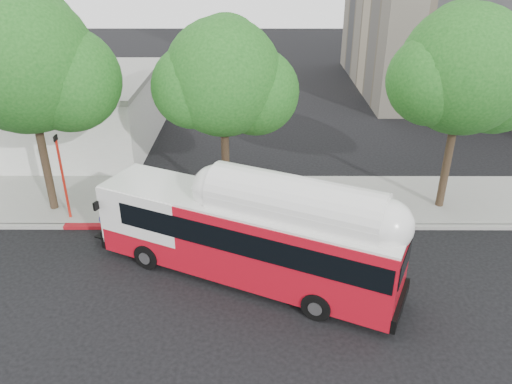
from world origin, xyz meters
TOP-DOWN VIEW (x-y plane):
  - ground at (0.00, 0.00)m, footprint 120.00×120.00m
  - sidewalk at (0.00, 6.50)m, footprint 60.00×5.00m
  - curb_strip at (0.00, 3.90)m, footprint 60.00×0.30m
  - red_curb_segment at (-3.00, 3.90)m, footprint 10.00×0.32m
  - street_tree_left at (-8.53, 5.56)m, footprint 6.67×5.80m
  - street_tree_mid at (-0.59, 6.06)m, footprint 5.75×5.00m
  - street_tree_right at (9.44, 5.86)m, footprint 6.21×5.40m
  - low_commercial_bldg at (-14.00, 14.00)m, footprint 16.20×10.20m
  - transit_bus at (0.09, 0.38)m, footprint 11.77×6.96m
  - signal_pole at (-7.96, 4.63)m, footprint 0.11×0.38m

SIDE VIEW (x-z plane):
  - ground at x=0.00m, z-range 0.00..0.00m
  - sidewalk at x=0.00m, z-range 0.00..0.15m
  - curb_strip at x=0.00m, z-range 0.00..0.15m
  - red_curb_segment at x=-3.00m, z-range 0.00..0.16m
  - transit_bus at x=0.09m, z-range -0.12..3.44m
  - signal_pole at x=-7.96m, z-range 0.05..4.08m
  - low_commercial_bldg at x=-14.00m, z-range 0.03..4.28m
  - street_tree_mid at x=-0.59m, z-range 1.60..10.22m
  - street_tree_right at x=9.44m, z-range 1.67..10.85m
  - street_tree_left at x=-8.53m, z-range 1.73..11.47m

